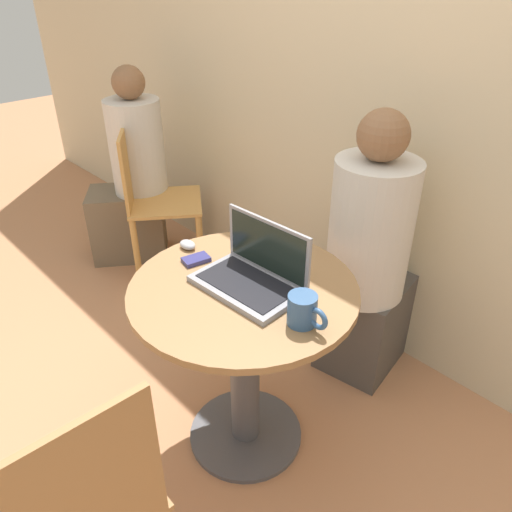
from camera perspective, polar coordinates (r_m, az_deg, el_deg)
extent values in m
plane|color=tan|center=(2.13, -1.18, -19.71)|extent=(12.00, 12.00, 0.00)
cube|color=beige|center=(2.09, 18.41, 20.01)|extent=(7.00, 0.05, 2.60)
cylinder|color=#4C4C51|center=(2.13, -1.19, -19.54)|extent=(0.44, 0.44, 0.02)
cylinder|color=#4C4C51|center=(1.87, -1.30, -12.74)|extent=(0.11, 0.11, 0.68)
cylinder|color=olive|center=(1.64, -1.45, -3.88)|extent=(0.76, 0.76, 0.02)
cube|color=gray|center=(1.62, -1.23, -3.51)|extent=(0.36, 0.23, 0.02)
cube|color=black|center=(1.61, -1.23, -3.18)|extent=(0.31, 0.19, 0.00)
cube|color=gray|center=(1.63, 1.38, 1.10)|extent=(0.35, 0.03, 0.19)
cube|color=black|center=(1.62, 1.23, 1.02)|extent=(0.32, 0.02, 0.17)
cube|color=navy|center=(1.77, -6.86, -0.40)|extent=(0.08, 0.10, 0.02)
ellipsoid|color=#B2B2B7|center=(1.86, -7.82, 1.29)|extent=(0.07, 0.05, 0.03)
cylinder|color=#335684|center=(1.46, 5.36, -6.08)|extent=(0.09, 0.09, 0.10)
torus|color=#335684|center=(1.43, 7.13, -7.10)|extent=(0.07, 0.02, 0.07)
cylinder|color=#9E7042|center=(1.83, -16.34, -22.44)|extent=(0.04, 0.04, 0.44)
cube|color=#9E7042|center=(1.51, -20.88, -24.65)|extent=(0.41, 0.41, 0.02)
cube|color=#9E7042|center=(1.22, -19.18, -24.84)|extent=(0.03, 0.37, 0.43)
cube|color=#4C4742|center=(2.38, 12.73, -6.80)|extent=(0.39, 0.51, 0.44)
cylinder|color=beige|center=(2.02, 12.96, 2.93)|extent=(0.33, 0.33, 0.57)
sphere|color=brown|center=(1.87, 14.35, 13.22)|extent=(0.19, 0.19, 0.19)
cylinder|color=tan|center=(2.85, -6.36, 0.73)|extent=(0.04, 0.04, 0.43)
cylinder|color=tan|center=(3.17, -6.60, 3.99)|extent=(0.04, 0.04, 0.43)
cylinder|color=tan|center=(2.87, -13.47, 0.24)|extent=(0.04, 0.04, 0.43)
cylinder|color=tan|center=(3.19, -13.02, 3.52)|extent=(0.04, 0.04, 0.43)
cube|color=tan|center=(2.91, -10.27, 6.09)|extent=(0.56, 0.56, 0.02)
cube|color=tan|center=(2.85, -14.56, 9.69)|extent=(0.31, 0.23, 0.41)
cube|color=brown|center=(3.22, -14.36, 3.62)|extent=(0.50, 0.53, 0.43)
cylinder|color=beige|center=(3.02, -13.48, 11.99)|extent=(0.31, 0.31, 0.54)
sphere|color=brown|center=(2.92, -14.39, 18.68)|extent=(0.18, 0.18, 0.18)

